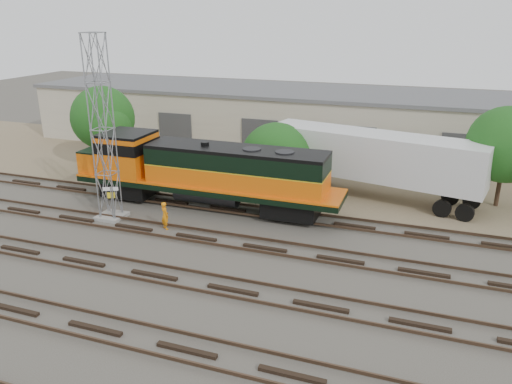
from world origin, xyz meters
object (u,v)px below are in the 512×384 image
(signal_tower, at_px, (103,133))
(semi_trailer, at_px, (378,158))
(worker, at_px, (165,215))
(locomotive, at_px, (201,171))

(signal_tower, height_order, semi_trailer, signal_tower)
(worker, height_order, semi_trailer, semi_trailer)
(locomotive, distance_m, semi_trailer, 11.60)
(locomotive, height_order, worker, locomotive)
(worker, bearing_deg, locomotive, -62.90)
(worker, bearing_deg, semi_trailer, -104.25)
(signal_tower, relative_size, worker, 6.53)
(signal_tower, bearing_deg, worker, -5.62)
(locomotive, xyz_separation_m, signal_tower, (-4.45, -3.50, 2.83))
(worker, distance_m, semi_trailer, 14.37)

